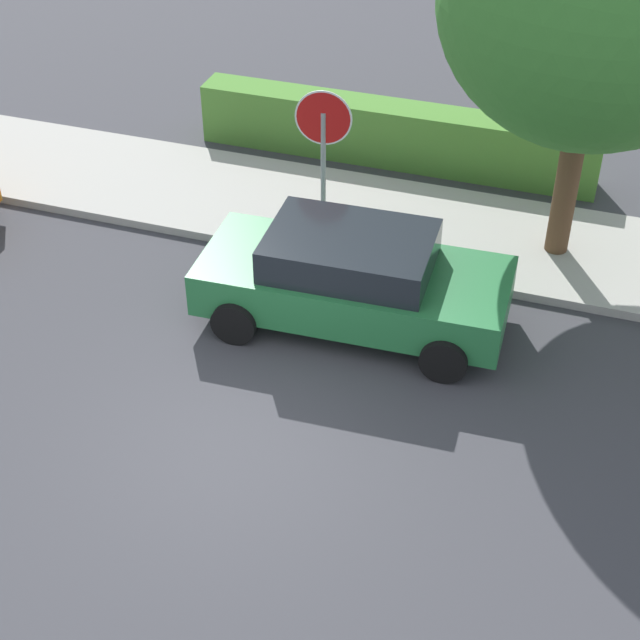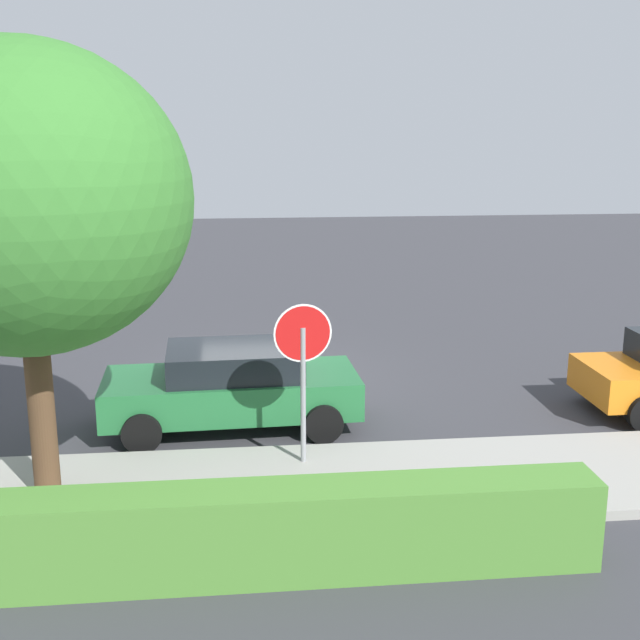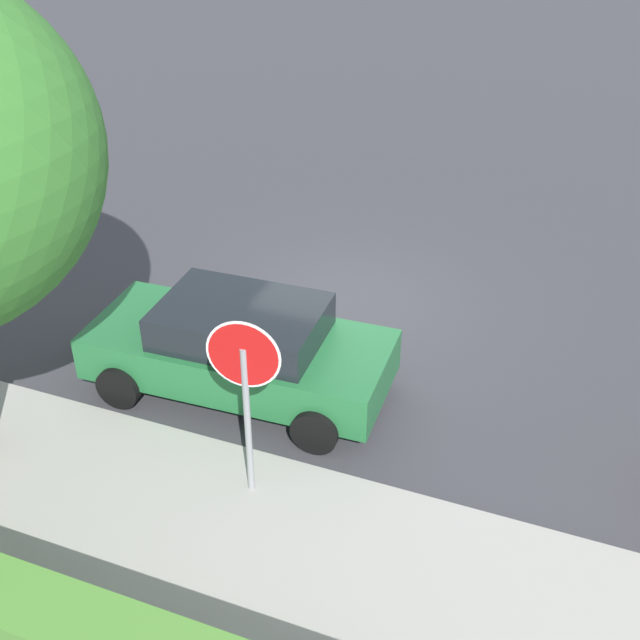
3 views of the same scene
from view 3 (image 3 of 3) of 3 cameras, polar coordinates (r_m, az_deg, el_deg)
The scene contains 4 objects.
ground_plane at distance 13.76m, azimuth 1.86°, elevation 1.22°, with size 60.00×60.00×0.00m, color #38383D.
sidewalk_curb at distance 9.87m, azimuth -9.10°, elevation -13.97°, with size 32.00×2.69×0.14m, color #9E9B93.
stop_sign at distance 9.01m, azimuth -5.36°, elevation -4.28°, with size 0.86×0.13×2.56m.
parked_car_green at distance 11.38m, azimuth -5.73°, elevation -1.93°, with size 4.35×2.13×1.43m.
Camera 3 is at (-3.82, 11.09, 7.19)m, focal length 45.00 mm.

